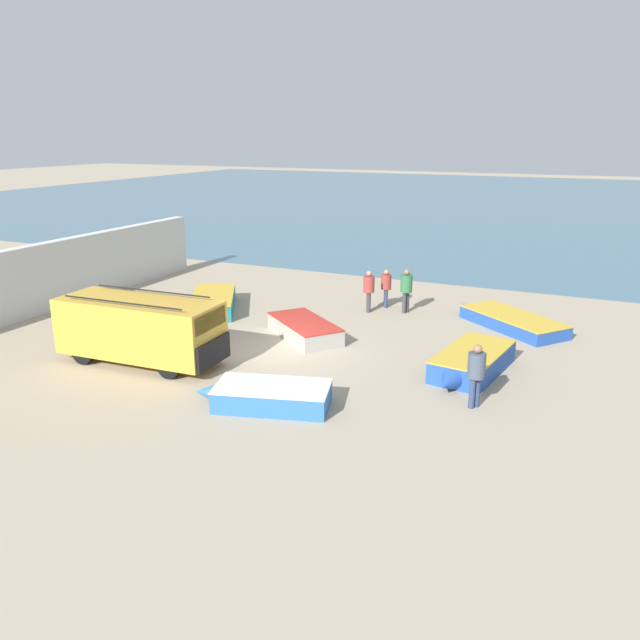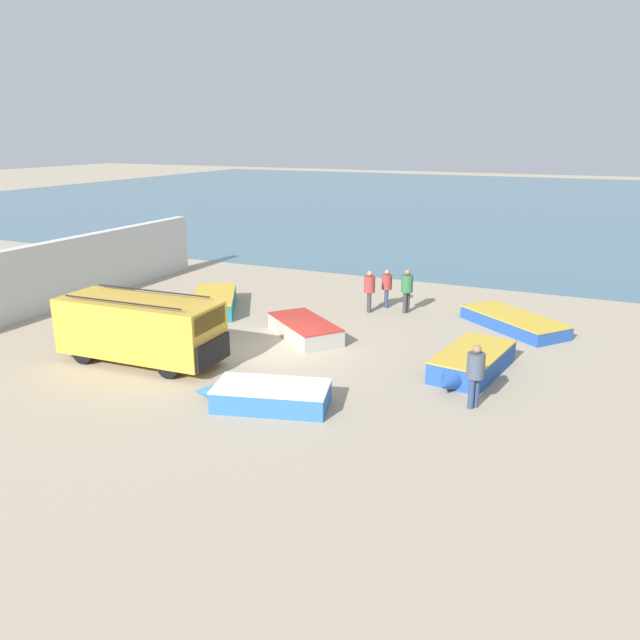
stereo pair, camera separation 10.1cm
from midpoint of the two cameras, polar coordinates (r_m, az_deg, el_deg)
name	(u,v)px [view 2 (the right image)]	position (r m, az deg, el deg)	size (l,w,h in m)	color
ground_plane	(277,353)	(20.87, -3.82, -3.00)	(200.00, 200.00, 0.00)	tan
sea_water	(512,202)	(70.20, 17.21, 10.30)	(120.00, 80.00, 0.01)	#477084
harbor_wall	(53,275)	(28.02, -23.16, 3.77)	(0.50, 17.63, 2.78)	silver
parked_van	(141,328)	(20.46, -15.93, -0.68)	(5.40, 2.18, 2.18)	gold
fishing_rowboat_0	(511,321)	(24.50, 17.20, -0.10)	(4.60, 3.96, 0.50)	#234CA3
fishing_rowboat_1	(214,303)	(25.96, -9.58, 1.56)	(3.32, 4.58, 0.68)	#1E757F
fishing_rowboat_2	(303,328)	(22.42, -1.43, -0.74)	(3.76, 3.30, 0.60)	#ADA89E
fishing_rowboat_3	(267,396)	(16.84, -4.66, -6.90)	(3.84, 2.30, 0.61)	#2D66AD
fishing_rowboat_4	(471,363)	(19.53, 13.78, -3.82)	(2.11, 4.27, 0.68)	#234CA3
fisherman_0	(407,287)	(25.40, 8.07, 3.01)	(0.47, 0.47, 1.80)	#38383D
fisherman_1	(475,370)	(16.93, 14.19, -4.50)	(0.46, 0.46, 1.77)	navy
fisherman_2	(369,287)	(25.36, 4.66, 2.98)	(0.45, 0.45, 1.72)	#38383D
fisherman_3	(387,285)	(26.12, 6.24, 3.21)	(0.42, 0.42, 1.61)	navy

